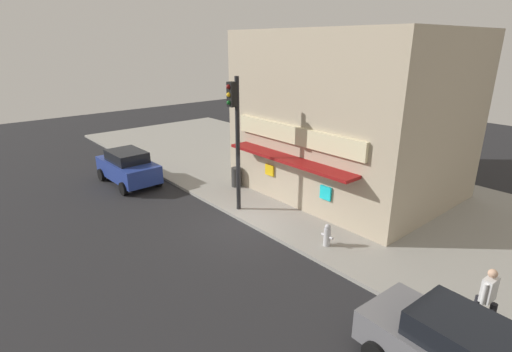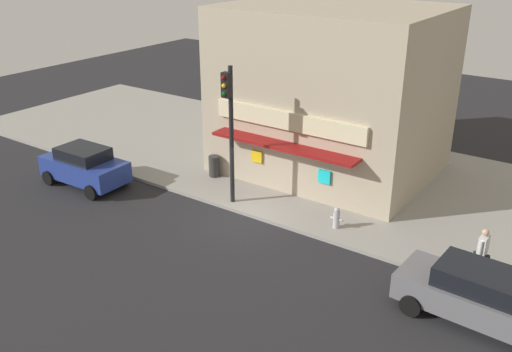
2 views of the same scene
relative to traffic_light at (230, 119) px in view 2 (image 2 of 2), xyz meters
name	(u,v)px [view 2 (image 2 of 2)]	position (x,y,z in m)	size (l,w,h in m)	color
ground_plane	(248,217)	(1.18, -0.44, -3.68)	(59.23, 59.23, 0.00)	#232326
sidewalk	(320,169)	(1.18, 5.25, -3.61)	(39.49, 11.37, 0.14)	gray
corner_building	(332,91)	(1.41, 5.61, 0.11)	(9.05, 8.08, 7.29)	tan
traffic_light	(230,119)	(0.00, 0.00, 0.00)	(0.32, 0.58, 5.55)	black
fire_hydrant	(336,218)	(4.50, 0.52, -3.14)	(0.49, 0.25, 0.82)	#B2B2B7
trash_can	(214,166)	(-2.25, 1.71, -3.06)	(0.49, 0.49, 0.95)	#2D2D2D
pedestrian	(482,251)	(9.70, 0.23, -2.61)	(0.53, 0.58, 1.69)	black
parked_car_blue	(85,166)	(-6.47, -2.02, -2.80)	(3.96, 2.10, 1.72)	navy
parked_car_grey	(480,295)	(10.23, -1.90, -2.83)	(4.63, 2.20, 1.66)	slate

